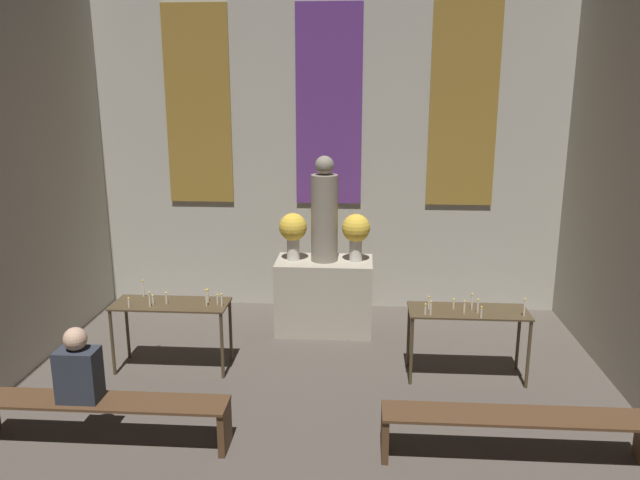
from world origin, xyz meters
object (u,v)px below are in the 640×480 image
(pew_back_right, at_px, (514,426))
(altar, at_px, (324,295))
(candle_rack_left, at_px, (172,311))
(person_seated, at_px, (78,369))
(flower_vase_left, at_px, (293,230))
(flower_vase_right, at_px, (356,231))
(statue, at_px, (324,213))
(pew_back_left, at_px, (103,411))
(candle_rack_right, at_px, (468,319))

(pew_back_right, bearing_deg, altar, 122.60)
(candle_rack_left, relative_size, person_seated, 1.89)
(flower_vase_left, bearing_deg, person_seated, -119.38)
(flower_vase_right, relative_size, pew_back_right, 0.27)
(flower_vase_left, relative_size, flower_vase_right, 1.00)
(flower_vase_right, height_order, candle_rack_left, flower_vase_right)
(statue, distance_m, flower_vase_left, 0.46)
(pew_back_right, bearing_deg, flower_vase_left, 128.02)
(altar, height_order, statue, statue)
(altar, xyz_separation_m, flower_vase_left, (-0.40, 0.00, 0.86))
(flower_vase_right, xyz_separation_m, pew_back_left, (-2.20, -2.81, -1.02))
(altar, relative_size, pew_back_right, 0.55)
(flower_vase_right, xyz_separation_m, person_seated, (-2.38, -2.81, -0.61))
(candle_rack_right, relative_size, person_seated, 1.89)
(statue, relative_size, flower_vase_left, 2.20)
(altar, relative_size, flower_vase_right, 2.02)
(flower_vase_right, distance_m, pew_back_left, 3.71)
(flower_vase_left, height_order, pew_back_left, flower_vase_left)
(person_seated, bearing_deg, statue, 54.81)
(flower_vase_left, distance_m, flower_vase_right, 0.80)
(candle_rack_left, distance_m, candle_rack_right, 3.27)
(candle_rack_right, bearing_deg, flower_vase_left, 148.51)
(pew_back_right, bearing_deg, person_seated, 180.00)
(flower_vase_right, relative_size, person_seated, 0.90)
(candle_rack_left, distance_m, person_seated, 1.61)
(statue, distance_m, pew_back_left, 3.56)
(altar, distance_m, candle_rack_right, 2.06)
(altar, xyz_separation_m, candle_rack_left, (-1.63, -1.24, 0.21))
(candle_rack_right, height_order, pew_back_right, candle_rack_right)
(pew_back_right, bearing_deg, candle_rack_right, 96.03)
(altar, bearing_deg, statue, 0.00)
(candle_rack_left, xyz_separation_m, pew_back_right, (3.43, -1.57, -0.36))
(statue, height_order, pew_back_left, statue)
(statue, height_order, flower_vase_left, statue)
(candle_rack_right, bearing_deg, altar, 142.67)
(person_seated, bearing_deg, pew_back_left, -0.00)
(pew_back_right, bearing_deg, statue, 122.60)
(altar, distance_m, pew_back_right, 3.34)
(pew_back_right, bearing_deg, candle_rack_left, 155.43)
(flower_vase_right, bearing_deg, flower_vase_left, 180.00)
(pew_back_right, relative_size, person_seated, 3.32)
(altar, height_order, candle_rack_left, candle_rack_left)
(flower_vase_right, relative_size, pew_back_left, 0.27)
(candle_rack_right, relative_size, pew_back_right, 0.57)
(flower_vase_right, bearing_deg, statue, 180.00)
(candle_rack_right, relative_size, pew_back_left, 0.57)
(statue, distance_m, pew_back_right, 3.56)
(pew_back_left, bearing_deg, altar, 57.40)
(candle_rack_left, relative_size, candle_rack_right, 1.00)
(pew_back_left, relative_size, person_seated, 3.32)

